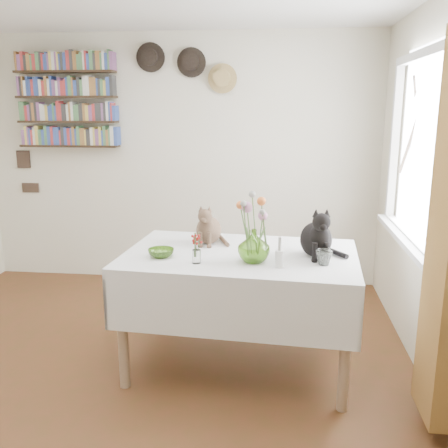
# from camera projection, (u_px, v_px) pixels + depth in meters

# --- Properties ---
(room) EXTENTS (4.08, 4.58, 2.58)m
(room) POSITION_uv_depth(u_px,v_px,m) (102.00, 202.00, 2.88)
(room) COLOR brown
(room) RESTS_ON ground
(window) EXTENTS (0.12, 1.52, 1.32)m
(window) POSITION_uv_depth(u_px,v_px,m) (419.00, 166.00, 3.41)
(window) COLOR white
(window) RESTS_ON room
(dining_table) EXTENTS (1.62, 1.11, 0.83)m
(dining_table) POSITION_uv_depth(u_px,v_px,m) (240.00, 282.00, 3.40)
(dining_table) COLOR white
(dining_table) RESTS_ON room
(tabby_cat) EXTENTS (0.22, 0.27, 0.30)m
(tabby_cat) POSITION_uv_depth(u_px,v_px,m) (209.00, 223.00, 3.57)
(tabby_cat) COLOR brown
(tabby_cat) RESTS_ON dining_table
(black_cat) EXTENTS (0.27, 0.32, 0.34)m
(black_cat) POSITION_uv_depth(u_px,v_px,m) (316.00, 230.00, 3.26)
(black_cat) COLOR black
(black_cat) RESTS_ON dining_table
(flower_vase) EXTENTS (0.26, 0.26, 0.21)m
(flower_vase) POSITION_uv_depth(u_px,v_px,m) (254.00, 246.00, 3.14)
(flower_vase) COLOR #8AC049
(flower_vase) RESTS_ON dining_table
(green_bowl) EXTENTS (0.20, 0.20, 0.05)m
(green_bowl) POSITION_uv_depth(u_px,v_px,m) (161.00, 253.00, 3.26)
(green_bowl) COLOR #8AC049
(green_bowl) RESTS_ON dining_table
(drinking_glass) EXTENTS (0.14, 0.14, 0.10)m
(drinking_glass) POSITION_uv_depth(u_px,v_px,m) (324.00, 257.00, 3.09)
(drinking_glass) COLOR white
(drinking_glass) RESTS_ON dining_table
(candlestick) EXTENTS (0.05, 0.05, 0.19)m
(candlestick) POSITION_uv_depth(u_px,v_px,m) (279.00, 257.00, 3.04)
(candlestick) COLOR white
(candlestick) RESTS_ON dining_table
(berry_jar) EXTENTS (0.05, 0.05, 0.22)m
(berry_jar) POSITION_uv_depth(u_px,v_px,m) (196.00, 248.00, 3.12)
(berry_jar) COLOR white
(berry_jar) RESTS_ON dining_table
(porcelain_figurine) EXTENTS (0.05, 0.05, 0.10)m
(porcelain_figurine) POSITION_uv_depth(u_px,v_px,m) (327.00, 255.00, 3.17)
(porcelain_figurine) COLOR white
(porcelain_figurine) RESTS_ON dining_table
(flower_bouquet) EXTENTS (0.17, 0.13, 0.39)m
(flower_bouquet) POSITION_uv_depth(u_px,v_px,m) (255.00, 209.00, 3.09)
(flower_bouquet) COLOR #4C7233
(flower_bouquet) RESTS_ON flower_vase
(bookshelf_unit) EXTENTS (1.00, 0.16, 0.91)m
(bookshelf_unit) POSITION_uv_depth(u_px,v_px,m) (67.00, 101.00, 4.95)
(bookshelf_unit) COLOR #302113
(bookshelf_unit) RESTS_ON room
(wall_hats) EXTENTS (0.98, 0.09, 0.48)m
(wall_hats) POSITION_uv_depth(u_px,v_px,m) (188.00, 66.00, 4.77)
(wall_hats) COLOR black
(wall_hats) RESTS_ON room
(wall_art_plaques) EXTENTS (0.21, 0.02, 0.44)m
(wall_art_plaques) POSITION_uv_depth(u_px,v_px,m) (26.00, 171.00, 5.24)
(wall_art_plaques) COLOR #38281E
(wall_art_plaques) RESTS_ON room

